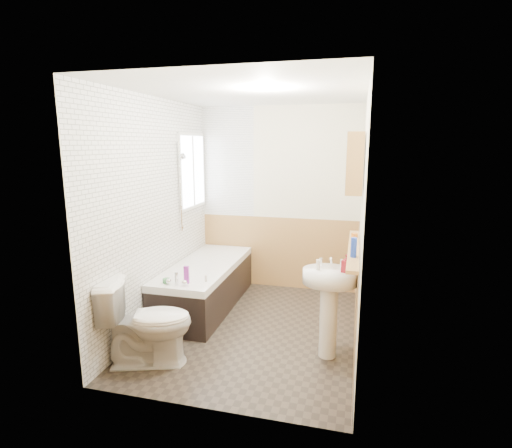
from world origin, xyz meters
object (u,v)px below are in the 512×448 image
object	(u,v)px
bathtub	(206,284)
sink	(329,295)
toilet	(147,322)
medicine_cabinet	(355,163)
pine_shelf	(354,249)

from	to	relation	value
bathtub	sink	size ratio (longest dim) A/B	1.85
toilet	sink	world-z (taller)	sink
medicine_cabinet	bathtub	bearing A→B (deg)	163.85
toilet	pine_shelf	bearing A→B (deg)	-89.17
medicine_cabinet	toilet	bearing A→B (deg)	-153.90
pine_shelf	medicine_cabinet	distance (m)	0.81
bathtub	medicine_cabinet	size ratio (longest dim) A/B	2.91
pine_shelf	sink	bearing A→B (deg)	-150.70
bathtub	pine_shelf	size ratio (longest dim) A/B	1.23
bathtub	medicine_cabinet	distance (m)	2.38
bathtub	toilet	size ratio (longest dim) A/B	2.20
pine_shelf	medicine_cabinet	bearing A→B (deg)	97.08
bathtub	sink	world-z (taller)	sink
sink	medicine_cabinet	distance (m)	1.27
toilet	pine_shelf	size ratio (longest dim) A/B	0.56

